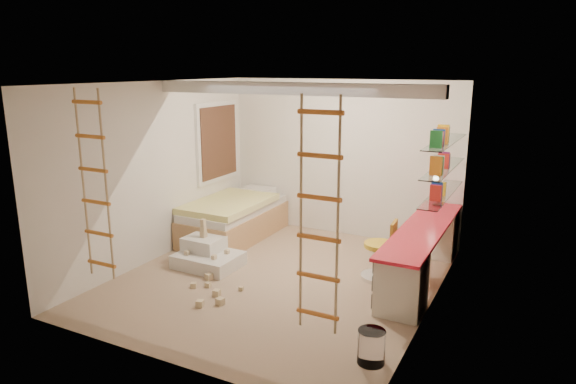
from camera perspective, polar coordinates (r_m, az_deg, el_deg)
The scene contains 15 objects.
floor at distance 7.03m, azimuth -1.13°, elevation -9.67°, with size 4.50×4.50×0.00m, color tan.
ceiling_beam at distance 6.72m, azimuth 0.00°, elevation 11.42°, with size 4.00×0.18×0.16m, color white.
window_frame at distance 8.85m, azimuth -7.88°, elevation 5.55°, with size 0.06×1.15×1.35m, color white.
window_blind at distance 8.83m, azimuth -7.67°, elevation 5.54°, with size 0.02×1.00×1.20m, color #4C2D1E.
rope_ladder_left at distance 6.04m, azimuth -20.69°, elevation 0.62°, with size 0.41×0.04×2.13m, color orange, non-canonical shape.
rope_ladder_right at distance 4.47m, azimuth 3.46°, elevation -2.91°, with size 0.41×0.04×2.13m, color orange, non-canonical shape.
waste_bin at distance 5.23m, azimuth 9.24°, elevation -16.61°, with size 0.27×0.27×0.34m, color white.
desk at distance 7.09m, azimuth 14.66°, elevation -6.40°, with size 0.56×2.80×0.75m.
shelves at distance 7.03m, azimuth 16.90°, elevation 2.55°, with size 0.25×1.80×0.71m.
bed at distance 8.62m, azimuth -5.98°, elevation -2.92°, with size 1.02×2.00×0.69m.
task_lamp at distance 7.81m, azimuth 16.21°, elevation 0.95°, with size 0.14×0.36×0.57m.
swivel_chair at distance 7.05m, azimuth 10.32°, elevation -7.18°, with size 0.53×0.53×0.82m.
play_platform at distance 7.53m, azimuth -8.97°, elevation -6.96°, with size 0.89×0.70×0.39m.
toy_blocks at distance 7.03m, azimuth -8.76°, elevation -8.03°, with size 1.16×1.28×0.66m.
books at distance 7.01m, azimuth 16.98°, elevation 3.68°, with size 0.14×0.64×0.92m.
Camera 1 is at (3.06, -5.68, 2.80)m, focal length 32.00 mm.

